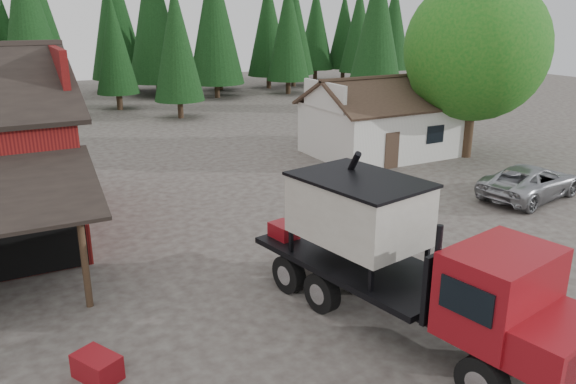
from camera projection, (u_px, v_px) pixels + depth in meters
name	position (u px, v px, depth m)	size (l,w,h in m)	color
ground	(292.00, 293.00, 17.14)	(120.00, 120.00, 0.00)	#3F3631
farmhouse	(381.00, 126.00, 33.33)	(8.60, 6.42, 4.65)	silver
deciduous_tree	(476.00, 54.00, 31.26)	(8.00, 8.00, 10.20)	#382619
conifer_backdrop	(80.00, 103.00, 52.44)	(76.00, 16.00, 16.00)	black
near_pine_b	(177.00, 42.00, 43.20)	(3.96, 3.96, 10.40)	#382619
near_pine_c	(377.00, 27.00, 46.65)	(4.84, 4.84, 12.40)	#382619
near_pine_d	(28.00, 22.00, 41.65)	(5.28, 5.28, 13.40)	#382619
feed_truck	(404.00, 256.00, 14.77)	(4.42, 10.16, 4.44)	black
silver_car	(530.00, 182.00, 25.65)	(2.56, 5.55, 1.54)	#A0A2A7
equip_box	(97.00, 367.00, 13.13)	(0.70, 1.10, 0.60)	maroon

